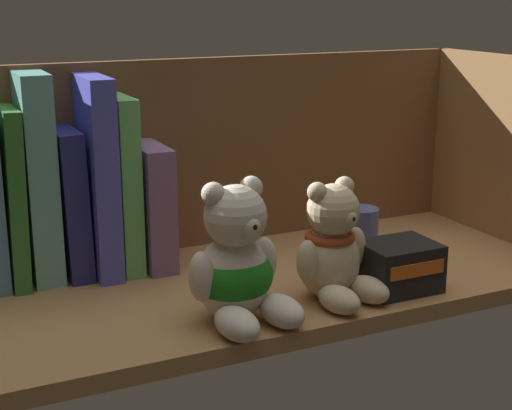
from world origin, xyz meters
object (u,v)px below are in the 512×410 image
Objects in this scene: book_6 at (37,177)px; book_7 at (69,202)px; small_product_box at (399,266)px; book_5 at (11,196)px; book_9 at (120,182)px; teddy_bear_larger at (236,267)px; teddy_bear_smaller at (334,249)px; book_10 at (147,203)px; book_8 at (94,174)px; pillar_candle at (361,230)px.

book_6 is 4.91cm from book_7.
book_6 is 43.87cm from small_product_box.
book_5 is 6.82cm from book_7.
book_9 reaches higher than small_product_box.
book_5 is at bearing 130.64° from teddy_bear_larger.
book_5 reaches higher than small_product_box.
book_5 is 38.23cm from teddy_bear_smaller.
teddy_bear_larger is at bearing -179.91° from small_product_box.
book_10 is 1.82× the size of small_product_box.
book_6 is at bearing 125.69° from teddy_bear_larger.
book_8 is at bearing 180.00° from book_9.
teddy_bear_larger is (2.58, -22.20, -1.74)cm from book_10.
book_10 is (3.42, 0.00, -3.07)cm from book_9.
teddy_bear_smaller is (18.32, -21.34, -4.93)cm from book_9.
book_5 is 2.47× the size of small_product_box.
book_7 reaches higher than small_product_box.
book_7 is 2.99× the size of pillar_candle.
book_8 is 24.77cm from teddy_bear_larger.
book_6 is 36.02cm from teddy_bear_smaller.
book_6 reaches higher than book_7.
teddy_bear_larger is (19.05, -22.20, -4.52)cm from book_5.
book_9 is (9.95, 0.00, -1.60)cm from book_6.
book_5 reaches higher than teddy_bear_smaller.
book_8 is 4.02× the size of pillar_candle.
teddy_bear_larger is (9.12, -22.20, -6.11)cm from book_8.
teddy_bear_larger is at bearing -83.38° from book_10.
book_8 is 7.87cm from book_10.
book_10 is at bearing 0.00° from book_7.
book_6 is at bearing 0.00° from book_5.
teddy_bear_smaller is (14.90, -21.34, -1.86)cm from book_10.
book_10 is at bearing 136.37° from small_product_box.
book_10 is (9.83, 0.00, -1.27)cm from book_7.
book_8 is at bearing 0.00° from book_7.
book_5 is 46.15cm from small_product_box.
teddy_bear_smaller reaches higher than small_product_box.
book_5 is 3.64cm from book_6.
book_9 is 32.33cm from pillar_candle.
small_product_box is (26.67, -22.17, -7.99)cm from book_9.
book_5 is 0.87× the size of book_8.
pillar_candle reaches higher than small_product_box.
teddy_bear_larger is at bearing -67.66° from book_8.
small_product_box is (-3.44, -13.34, -0.18)cm from pillar_candle.
pillar_candle is (43.17, -8.83, -7.52)cm from book_5.
book_10 reaches higher than pillar_candle.
pillar_candle is (40.06, -8.83, -9.41)cm from book_6.
book_6 is 1.62× the size of teddy_bear_larger.
book_7 reaches higher than teddy_bear_smaller.
book_7 reaches higher than teddy_bear_larger.
teddy_bear_smaller is 17.43cm from pillar_candle.
book_7 is 9.91cm from book_10.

